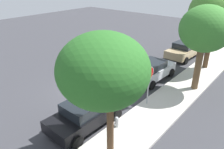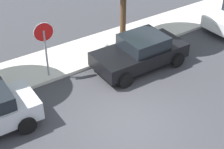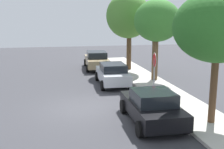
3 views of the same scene
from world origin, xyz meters
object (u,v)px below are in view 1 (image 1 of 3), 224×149
object	(u,v)px
parked_car_tan	(185,49)
street_tree_mid_block	(212,13)
street_tree_near_corner	(103,71)
parked_car_silver	(152,70)
street_tree_far	(205,30)
fire_hydrant	(117,123)
stop_sign	(149,79)
parked_car_black	(85,114)

from	to	relation	value
parked_car_tan	street_tree_mid_block	size ratio (longest dim) A/B	0.72
street_tree_mid_block	street_tree_near_corner	bearing A→B (deg)	1.02
parked_car_silver	street_tree_far	size ratio (longest dim) A/B	0.73
parked_car_silver	street_tree_mid_block	distance (m)	6.27
street_tree_far	parked_car_silver	bearing A→B (deg)	-83.04
street_tree_near_corner	fire_hydrant	world-z (taller)	street_tree_near_corner
stop_sign	street_tree_far	xyz separation A→B (m)	(-3.73, 1.49, 2.43)
stop_sign	parked_car_silver	world-z (taller)	stop_sign
parked_car_silver	parked_car_black	size ratio (longest dim) A/B	0.99
stop_sign	parked_car_black	world-z (taller)	stop_sign
street_tree_near_corner	stop_sign	bearing A→B (deg)	-170.52
stop_sign	parked_car_silver	distance (m)	3.87
parked_car_tan	street_tree_near_corner	bearing A→B (deg)	10.30
parked_car_tan	parked_car_black	bearing A→B (deg)	1.61
stop_sign	street_tree_far	world-z (taller)	street_tree_far
parked_car_tan	fire_hydrant	distance (m)	12.54
street_tree_near_corner	street_tree_mid_block	bearing A→B (deg)	-178.98
parked_car_black	street_tree_near_corner	distance (m)	4.13
parked_car_silver	street_tree_mid_block	bearing A→B (deg)	153.51
stop_sign	street_tree_far	bearing A→B (deg)	158.23
fire_hydrant	street_tree_near_corner	bearing A→B (deg)	23.99
parked_car_black	parked_car_tan	bearing A→B (deg)	-178.39
parked_car_silver	parked_car_tan	world-z (taller)	parked_car_tan
street_tree_far	stop_sign	bearing A→B (deg)	-21.77
parked_car_silver	street_tree_near_corner	xyz separation A→B (m)	(8.00, 2.45, 3.33)
stop_sign	parked_car_black	xyz separation A→B (m)	(3.70, -1.43, -1.03)
stop_sign	street_tree_mid_block	size ratio (longest dim) A/B	0.40
street_tree_mid_block	street_tree_far	size ratio (longest dim) A/B	1.13
parked_car_black	street_tree_near_corner	world-z (taller)	street_tree_near_corner
street_tree_far	street_tree_near_corner	bearing A→B (deg)	-4.85
parked_car_black	stop_sign	bearing A→B (deg)	158.88
parked_car_black	parked_car_tan	distance (m)	13.25
stop_sign	parked_car_silver	bearing A→B (deg)	-153.41
parked_car_tan	street_tree_mid_block	xyz separation A→B (m)	(1.73, 2.36, 3.77)
street_tree_near_corner	street_tree_far	xyz separation A→B (m)	(-8.38, 0.71, 0.09)
parked_car_black	fire_hydrant	size ratio (longest dim) A/B	5.78
street_tree_near_corner	street_tree_mid_block	xyz separation A→B (m)	(-12.47, -0.22, 0.45)
parked_car_black	street_tree_mid_block	distance (m)	12.29
stop_sign	street_tree_far	size ratio (longest dim) A/B	0.45
street_tree_near_corner	parked_car_tan	bearing A→B (deg)	-169.70
parked_car_silver	street_tree_mid_block	size ratio (longest dim) A/B	0.64
street_tree_far	parked_car_tan	bearing A→B (deg)	-150.48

